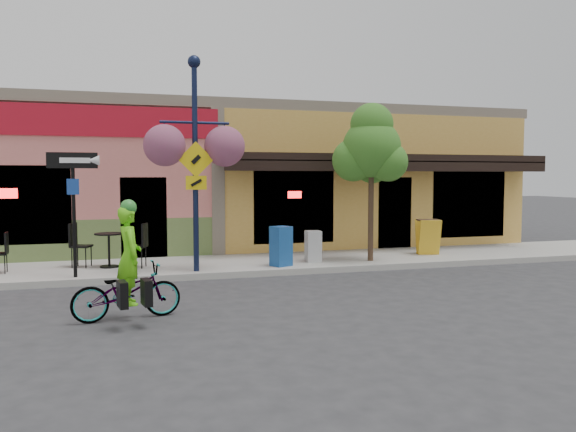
{
  "coord_description": "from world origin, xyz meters",
  "views": [
    {
      "loc": [
        -3.56,
        -11.98,
        2.31
      ],
      "look_at": [
        0.15,
        0.5,
        1.4
      ],
      "focal_mm": 35.0,
      "sensor_mm": 36.0,
      "label": 1
    }
  ],
  "objects_px": {
    "cyclist_rider": "(130,271)",
    "newspaper_box_grey": "(313,246)",
    "bicycle": "(127,292)",
    "lamp_post": "(195,164)",
    "one_way_sign": "(74,215)",
    "building": "(227,179)",
    "newspaper_box_blue": "(281,246)",
    "street_tree": "(371,182)"
  },
  "relations": [
    {
      "from": "cyclist_rider",
      "to": "lamp_post",
      "type": "height_order",
      "value": "lamp_post"
    },
    {
      "from": "bicycle",
      "to": "newspaper_box_blue",
      "type": "height_order",
      "value": "newspaper_box_blue"
    },
    {
      "from": "building",
      "to": "street_tree",
      "type": "bearing_deg",
      "value": -67.88
    },
    {
      "from": "newspaper_box_grey",
      "to": "street_tree",
      "type": "distance_m",
      "value": 2.23
    },
    {
      "from": "cyclist_rider",
      "to": "newspaper_box_grey",
      "type": "distance_m",
      "value": 6.1
    },
    {
      "from": "lamp_post",
      "to": "street_tree",
      "type": "bearing_deg",
      "value": 3.87
    },
    {
      "from": "one_way_sign",
      "to": "newspaper_box_grey",
      "type": "distance_m",
      "value": 5.75
    },
    {
      "from": "building",
      "to": "bicycle",
      "type": "xyz_separation_m",
      "value": [
        -3.51,
        -10.14,
        -1.79
      ]
    },
    {
      "from": "bicycle",
      "to": "newspaper_box_blue",
      "type": "distance_m",
      "value": 5.16
    },
    {
      "from": "cyclist_rider",
      "to": "street_tree",
      "type": "height_order",
      "value": "street_tree"
    },
    {
      "from": "bicycle",
      "to": "one_way_sign",
      "type": "relative_size",
      "value": 0.65
    },
    {
      "from": "one_way_sign",
      "to": "street_tree",
      "type": "bearing_deg",
      "value": 2.92
    },
    {
      "from": "cyclist_rider",
      "to": "one_way_sign",
      "type": "relative_size",
      "value": 0.59
    },
    {
      "from": "newspaper_box_blue",
      "to": "street_tree",
      "type": "xyz_separation_m",
      "value": [
        2.44,
        0.16,
        1.56
      ]
    },
    {
      "from": "bicycle",
      "to": "lamp_post",
      "type": "bearing_deg",
      "value": -33.7
    },
    {
      "from": "bicycle",
      "to": "lamp_post",
      "type": "relative_size",
      "value": 0.36
    },
    {
      "from": "building",
      "to": "lamp_post",
      "type": "bearing_deg",
      "value": -106.29
    },
    {
      "from": "cyclist_rider",
      "to": "bicycle",
      "type": "bearing_deg",
      "value": 80.43
    },
    {
      "from": "bicycle",
      "to": "one_way_sign",
      "type": "height_order",
      "value": "one_way_sign"
    },
    {
      "from": "one_way_sign",
      "to": "street_tree",
      "type": "height_order",
      "value": "street_tree"
    },
    {
      "from": "building",
      "to": "newspaper_box_grey",
      "type": "height_order",
      "value": "building"
    },
    {
      "from": "lamp_post",
      "to": "street_tree",
      "type": "distance_m",
      "value": 4.54
    },
    {
      "from": "newspaper_box_grey",
      "to": "street_tree",
      "type": "height_order",
      "value": "street_tree"
    },
    {
      "from": "cyclist_rider",
      "to": "one_way_sign",
      "type": "xyz_separation_m",
      "value": [
        -1.09,
        3.45,
        0.69
      ]
    },
    {
      "from": "cyclist_rider",
      "to": "lamp_post",
      "type": "distance_m",
      "value": 4.21
    },
    {
      "from": "bicycle",
      "to": "newspaper_box_grey",
      "type": "relative_size",
      "value": 2.19
    },
    {
      "from": "cyclist_rider",
      "to": "newspaper_box_blue",
      "type": "bearing_deg",
      "value": -53.94
    },
    {
      "from": "lamp_post",
      "to": "one_way_sign",
      "type": "xyz_separation_m",
      "value": [
        -2.6,
        -0.04,
        -1.11
      ]
    },
    {
      "from": "building",
      "to": "bicycle",
      "type": "relative_size",
      "value": 10.47
    },
    {
      "from": "newspaper_box_grey",
      "to": "street_tree",
      "type": "xyz_separation_m",
      "value": [
        1.48,
        -0.24,
        1.65
      ]
    },
    {
      "from": "cyclist_rider",
      "to": "newspaper_box_grey",
      "type": "bearing_deg",
      "value": -57.79
    },
    {
      "from": "cyclist_rider",
      "to": "newspaper_box_grey",
      "type": "relative_size",
      "value": 2.01
    },
    {
      "from": "cyclist_rider",
      "to": "street_tree",
      "type": "bearing_deg",
      "value": -67.19
    },
    {
      "from": "newspaper_box_blue",
      "to": "newspaper_box_grey",
      "type": "height_order",
      "value": "newspaper_box_blue"
    },
    {
      "from": "cyclist_rider",
      "to": "one_way_sign",
      "type": "bearing_deg",
      "value": 7.96
    },
    {
      "from": "cyclist_rider",
      "to": "newspaper_box_blue",
      "type": "height_order",
      "value": "cyclist_rider"
    },
    {
      "from": "lamp_post",
      "to": "newspaper_box_grey",
      "type": "relative_size",
      "value": 6.17
    },
    {
      "from": "cyclist_rider",
      "to": "lamp_post",
      "type": "relative_size",
      "value": 0.33
    },
    {
      "from": "building",
      "to": "newspaper_box_grey",
      "type": "xyz_separation_m",
      "value": [
        1.09,
        -6.08,
        -1.7
      ]
    },
    {
      "from": "bicycle",
      "to": "street_tree",
      "type": "distance_m",
      "value": 7.39
    },
    {
      "from": "building",
      "to": "newspaper_box_grey",
      "type": "relative_size",
      "value": 22.97
    },
    {
      "from": "lamp_post",
      "to": "street_tree",
      "type": "relative_size",
      "value": 1.2
    }
  ]
}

